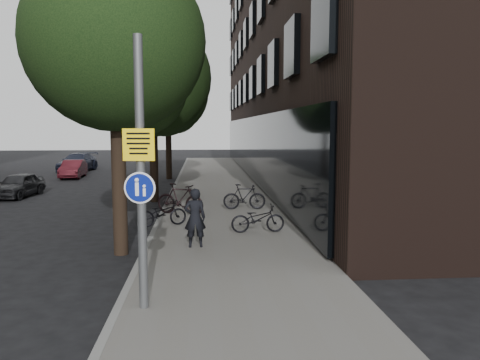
{
  "coord_description": "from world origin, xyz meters",
  "views": [
    {
      "loc": [
        -0.52,
        -7.32,
        3.22
      ],
      "look_at": [
        0.35,
        3.41,
        2.0
      ],
      "focal_mm": 35.0,
      "sensor_mm": 36.0,
      "label": 1
    }
  ],
  "objects": [
    {
      "name": "ground",
      "position": [
        0.0,
        0.0,
        0.0
      ],
      "size": [
        120.0,
        120.0,
        0.0
      ],
      "primitive_type": "plane",
      "color": "black",
      "rests_on": "ground"
    },
    {
      "name": "sidewalk",
      "position": [
        0.25,
        10.0,
        0.06
      ],
      "size": [
        4.5,
        60.0,
        0.12
      ],
      "primitive_type": "cube",
      "color": "#5D5A56",
      "rests_on": "ground"
    },
    {
      "name": "curb_edge",
      "position": [
        -2.0,
        10.0,
        0.07
      ],
      "size": [
        0.15,
        60.0,
        0.13
      ],
      "primitive_type": "cube",
      "color": "slate",
      "rests_on": "ground"
    },
    {
      "name": "building_right_dark_brick",
      "position": [
        8.5,
        22.0,
        9.0
      ],
      "size": [
        12.0,
        40.0,
        18.0
      ],
      "primitive_type": "cube",
      "color": "black",
      "rests_on": "ground"
    },
    {
      "name": "street_tree_near",
      "position": [
        -2.53,
        4.64,
        5.11
      ],
      "size": [
        4.4,
        4.4,
        7.5
      ],
      "color": "black",
      "rests_on": "ground"
    },
    {
      "name": "street_tree_mid",
      "position": [
        -2.53,
        13.14,
        5.11
      ],
      "size": [
        5.0,
        5.0,
        7.8
      ],
      "color": "black",
      "rests_on": "ground"
    },
    {
      "name": "street_tree_far",
      "position": [
        -2.53,
        22.14,
        5.11
      ],
      "size": [
        5.0,
        5.0,
        7.8
      ],
      "color": "black",
      "rests_on": "ground"
    },
    {
      "name": "signpost",
      "position": [
        -1.55,
        0.58,
        2.44
      ],
      "size": [
        0.53,
        0.15,
        4.6
      ],
      "rotation": [
        0.0,
        0.0,
        -0.15
      ],
      "color": "#595B5E",
      "rests_on": "sidewalk"
    },
    {
      "name": "pedestrian",
      "position": [
        -0.72,
        4.62,
        0.89
      ],
      "size": [
        0.58,
        0.39,
        1.54
      ],
      "primitive_type": "imported",
      "rotation": [
        0.0,
        0.0,
        3.19
      ],
      "color": "black",
      "rests_on": "sidewalk"
    },
    {
      "name": "parked_bike_facade_near",
      "position": [
        1.1,
        6.17,
        0.53
      ],
      "size": [
        1.6,
        0.62,
        0.83
      ],
      "primitive_type": "imported",
      "rotation": [
        0.0,
        0.0,
        1.61
      ],
      "color": "black",
      "rests_on": "sidewalk"
    },
    {
      "name": "parked_bike_facade_far",
      "position": [
        1.06,
        10.1,
        0.6
      ],
      "size": [
        1.62,
        0.54,
        0.96
      ],
      "primitive_type": "imported",
      "rotation": [
        0.0,
        0.0,
        1.52
      ],
      "color": "black",
      "rests_on": "sidewalk"
    },
    {
      "name": "parked_bike_curb_near",
      "position": [
        -1.8,
        7.29,
        0.53
      ],
      "size": [
        1.67,
        1.07,
        0.83
      ],
      "primitive_type": "imported",
      "rotation": [
        0.0,
        0.0,
        1.93
      ],
      "color": "black",
      "rests_on": "sidewalk"
    },
    {
      "name": "parked_bike_curb_far",
      "position": [
        -1.32,
        9.23,
        0.68
      ],
      "size": [
        1.89,
        1.31,
        1.12
      ],
      "primitive_type": "imported",
      "rotation": [
        0.0,
        0.0,
        1.1
      ],
      "color": "black",
      "rests_on": "sidewalk"
    },
    {
      "name": "parked_car_near",
      "position": [
        -9.01,
        14.88,
        0.56
      ],
      "size": [
        1.69,
        3.41,
        1.12
      ],
      "primitive_type": "imported",
      "rotation": [
        0.0,
        0.0,
        -0.12
      ],
      "color": "black",
      "rests_on": "ground"
    },
    {
      "name": "parked_car_mid",
      "position": [
        -8.74,
        23.09,
        0.56
      ],
      "size": [
        1.41,
        3.5,
        1.13
      ],
      "primitive_type": "imported",
      "rotation": [
        0.0,
        0.0,
        0.06
      ],
      "color": "#581922",
      "rests_on": "ground"
    },
    {
      "name": "parked_car_far",
      "position": [
        -9.61,
        27.59,
        0.66
      ],
      "size": [
        2.31,
        4.72,
        1.32
      ],
      "primitive_type": "imported",
      "rotation": [
        0.0,
        0.0,
        -0.1
      ],
      "color": "#1C2134",
      "rests_on": "ground"
    }
  ]
}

